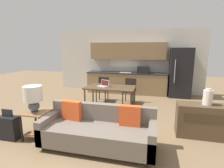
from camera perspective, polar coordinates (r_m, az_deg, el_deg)
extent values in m
plane|color=#7F6647|center=(3.77, -6.52, -18.86)|extent=(20.00, 20.00, 0.00)
cube|color=silver|center=(7.78, 5.21, 7.40)|extent=(6.40, 0.06, 2.70)
cube|color=white|center=(7.75, 4.08, 9.18)|extent=(1.25, 0.01, 0.98)
cube|color=#8E704C|center=(7.57, 4.69, 0.26)|extent=(3.36, 0.62, 0.86)
cube|color=#232326|center=(7.49, 4.75, 3.64)|extent=(3.39, 0.65, 0.04)
cube|color=#B2B5B7|center=(7.45, 4.44, 3.76)|extent=(0.48, 0.36, 0.01)
cylinder|color=#B7BABC|center=(7.60, 4.67, 4.81)|extent=(0.02, 0.02, 0.24)
cube|color=#8E704C|center=(7.56, 5.04, 10.70)|extent=(3.19, 0.34, 0.70)
cube|color=black|center=(7.35, 10.17, 4.60)|extent=(0.48, 0.36, 0.28)
cube|color=black|center=(7.39, 21.38, 3.45)|extent=(0.82, 0.72, 1.93)
cylinder|color=silver|center=(6.97, 19.83, 3.93)|extent=(0.02, 0.02, 0.87)
cube|color=brown|center=(5.49, -0.61, -1.11)|extent=(1.55, 0.85, 0.04)
cylinder|color=brown|center=(5.47, -8.86, -5.22)|extent=(0.05, 0.05, 0.68)
cylinder|color=brown|center=(5.10, 6.20, -6.36)|extent=(0.05, 0.05, 0.68)
cylinder|color=brown|center=(6.12, -6.25, -3.34)|extent=(0.05, 0.05, 0.68)
cylinder|color=brown|center=(5.80, 7.17, -4.20)|extent=(0.05, 0.05, 0.68)
cylinder|color=#3D2D1E|center=(3.76, -21.64, -18.88)|extent=(0.05, 0.05, 0.10)
cylinder|color=#3D2D1E|center=(3.19, 12.00, -24.26)|extent=(0.05, 0.05, 0.10)
cylinder|color=#3D2D1E|center=(4.23, -16.49, -14.98)|extent=(0.05, 0.05, 0.10)
cylinder|color=#3D2D1E|center=(3.73, 12.37, -18.56)|extent=(0.05, 0.05, 0.10)
cube|color=#6B6056|center=(3.49, -4.75, -16.35)|extent=(2.17, 0.80, 0.35)
cube|color=#6B6056|center=(3.70, -3.14, -11.64)|extent=(2.17, 0.14, 0.70)
cube|color=#6B6056|center=(3.88, -19.56, -12.89)|extent=(0.14, 0.80, 0.49)
cube|color=#6B6056|center=(3.31, 12.97, -16.90)|extent=(0.14, 0.80, 0.49)
cube|color=#E05123|center=(3.73, -12.99, -8.42)|extent=(0.41, 0.16, 0.40)
cube|color=#E05123|center=(3.39, 5.90, -10.27)|extent=(0.40, 0.13, 0.40)
cube|color=olive|center=(4.05, -23.35, -8.45)|extent=(0.49, 0.49, 0.03)
cube|color=olive|center=(4.22, -22.85, -14.25)|extent=(0.44, 0.44, 0.02)
cube|color=black|center=(4.14, -27.46, -12.87)|extent=(0.03, 0.03, 0.57)
cube|color=black|center=(3.87, -22.30, -14.10)|extent=(0.03, 0.03, 0.57)
cube|color=black|center=(4.45, -23.64, -10.81)|extent=(0.03, 0.03, 0.57)
cube|color=black|center=(4.21, -18.67, -11.75)|extent=(0.03, 0.03, 0.57)
cylinder|color=#4C515B|center=(4.03, -23.98, -8.23)|extent=(0.16, 0.16, 0.02)
sphere|color=#4C515B|center=(4.00, -24.12, -6.58)|extent=(0.22, 0.22, 0.22)
cylinder|color=beige|center=(3.93, -24.44, -2.84)|extent=(0.38, 0.38, 0.32)
cube|color=brown|center=(4.36, 28.18, -10.60)|extent=(1.20, 0.43, 0.73)
cube|color=#413020|center=(4.11, 29.10, -9.82)|extent=(0.96, 0.01, 0.17)
cylinder|color=beige|center=(4.22, 28.79, -3.88)|extent=(0.19, 0.19, 0.32)
cylinder|color=beige|center=(4.18, 29.02, -1.54)|extent=(0.11, 0.11, 0.04)
cube|color=black|center=(6.14, 5.56, -2.29)|extent=(0.48, 0.48, 0.04)
cube|color=black|center=(6.27, 6.10, 0.06)|extent=(0.40, 0.09, 0.40)
cylinder|color=black|center=(6.09, 3.52, -4.63)|extent=(0.03, 0.03, 0.42)
cylinder|color=black|center=(6.00, 6.61, -4.95)|extent=(0.03, 0.03, 0.42)
cylinder|color=black|center=(6.40, 4.49, -3.84)|extent=(0.03, 0.03, 0.42)
cylinder|color=black|center=(6.31, 7.44, -4.12)|extent=(0.03, 0.03, 0.42)
cube|color=black|center=(6.38, -3.24, -1.73)|extent=(0.43, 0.43, 0.04)
cube|color=black|center=(6.51, -2.73, 0.54)|extent=(0.40, 0.04, 0.40)
cylinder|color=black|center=(6.33, -5.16, -4.01)|extent=(0.03, 0.03, 0.42)
cylinder|color=black|center=(6.23, -2.21, -4.24)|extent=(0.03, 0.03, 0.42)
cylinder|color=black|center=(6.64, -4.16, -3.26)|extent=(0.03, 0.03, 0.42)
cylinder|color=black|center=(6.54, -1.34, -3.46)|extent=(0.03, 0.03, 0.42)
cube|color=#B7BABC|center=(5.51, -3.07, -0.75)|extent=(0.38, 0.33, 0.02)
cube|color=#B7BABC|center=(5.58, -2.28, 0.36)|extent=(0.31, 0.18, 0.20)
cube|color=#4C1914|center=(5.58, -2.34, 0.35)|extent=(0.28, 0.15, 0.17)
cube|color=black|center=(4.40, -30.58, -12.21)|extent=(0.43, 0.22, 0.50)
cube|color=black|center=(4.29, -31.03, -8.13)|extent=(0.26, 0.02, 0.16)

